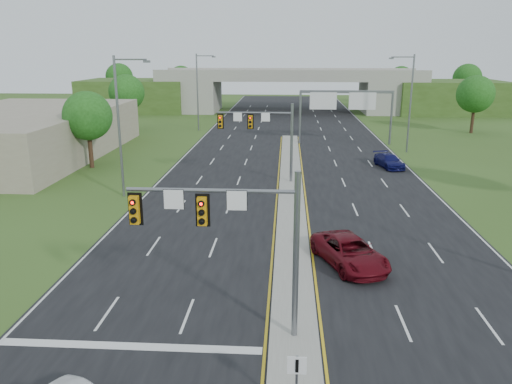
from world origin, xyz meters
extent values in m
plane|color=#354F1C|center=(0.00, 0.00, 0.00)|extent=(240.00, 240.00, 0.00)
cube|color=black|center=(0.00, 35.00, 0.01)|extent=(24.00, 160.00, 0.02)
cube|color=gray|center=(0.00, 23.00, 0.10)|extent=(2.00, 54.00, 0.16)
cube|color=gold|center=(-1.15, 23.00, 0.03)|extent=(0.12, 54.00, 0.01)
cube|color=gold|center=(1.15, 23.00, 0.03)|extent=(0.12, 54.00, 0.01)
cube|color=silver|center=(-11.80, 35.00, 0.03)|extent=(0.12, 160.00, 0.01)
cube|color=silver|center=(11.80, 35.00, 0.03)|extent=(0.12, 160.00, 0.01)
cube|color=silver|center=(-6.50, -1.00, 0.03)|extent=(10.50, 0.50, 0.01)
cylinder|color=slate|center=(0.00, 0.00, 3.50)|extent=(0.24, 0.24, 7.00)
cylinder|color=slate|center=(-3.25, 0.00, 6.20)|extent=(6.50, 0.16, 0.16)
cube|color=orange|center=(-3.58, -0.25, 5.45)|extent=(0.35, 0.25, 1.10)
cube|color=orange|center=(-6.17, -0.25, 5.45)|extent=(0.35, 0.25, 1.10)
cube|color=black|center=(-3.58, -0.11, 5.45)|extent=(0.55, 0.04, 1.30)
cube|color=black|center=(-6.17, -0.11, 5.45)|extent=(0.55, 0.04, 1.30)
sphere|color=#FF0C05|center=(-3.58, -0.38, 5.80)|extent=(0.20, 0.20, 0.20)
sphere|color=#FF0C05|center=(-6.17, -0.38, 5.80)|extent=(0.20, 0.20, 0.20)
cube|color=white|center=(-4.68, -0.10, 5.85)|extent=(0.75, 0.04, 0.75)
cube|color=white|center=(-2.27, -0.10, 5.85)|extent=(0.75, 0.04, 0.75)
cylinder|color=slate|center=(0.00, 25.00, 3.50)|extent=(0.24, 0.24, 7.00)
cylinder|color=slate|center=(-3.25, 25.00, 6.20)|extent=(6.50, 0.16, 0.16)
cube|color=orange|center=(-3.58, 24.75, 5.45)|extent=(0.35, 0.25, 1.10)
cube|color=orange|center=(-6.17, 24.75, 5.45)|extent=(0.35, 0.25, 1.10)
cube|color=black|center=(-3.58, 24.89, 5.45)|extent=(0.55, 0.04, 1.30)
cube|color=black|center=(-6.17, 24.89, 5.45)|extent=(0.55, 0.04, 1.30)
sphere|color=#FF0C05|center=(-3.58, 24.62, 5.80)|extent=(0.20, 0.20, 0.20)
sphere|color=#FF0C05|center=(-6.17, 24.62, 5.80)|extent=(0.20, 0.20, 0.20)
cube|color=white|center=(-4.68, 24.90, 5.85)|extent=(0.75, 0.04, 0.75)
cube|color=white|center=(-2.27, 24.90, 5.85)|extent=(0.75, 0.04, 0.75)
cube|color=white|center=(0.00, -4.55, 1.90)|extent=(0.60, 0.04, 0.60)
cube|color=black|center=(0.00, -4.58, 1.90)|extent=(0.10, 0.02, 0.45)
cylinder|color=slate|center=(1.20, 45.00, 3.30)|extent=(0.28, 0.28, 6.60)
cylinder|color=slate|center=(12.50, 45.00, 3.30)|extent=(0.28, 0.28, 6.60)
cube|color=slate|center=(6.85, 45.00, 6.50)|extent=(11.50, 0.35, 0.35)
cube|color=#0D5D28|center=(4.00, 44.80, 5.40)|extent=(3.20, 0.08, 2.00)
cube|color=#0D5D28|center=(8.80, 44.80, 5.40)|extent=(3.20, 0.08, 2.00)
cube|color=silver|center=(4.00, 44.75, 5.40)|extent=(3.30, 0.03, 2.10)
cube|color=silver|center=(8.80, 44.75, 5.40)|extent=(3.30, 0.03, 2.10)
cube|color=gray|center=(-17.00, 80.00, 3.00)|extent=(6.00, 12.00, 6.00)
cube|color=gray|center=(17.00, 80.00, 3.00)|extent=(6.00, 12.00, 6.00)
cube|color=#354F1C|center=(-30.00, 80.00, 3.00)|extent=(20.00, 14.00, 6.00)
cube|color=#354F1C|center=(30.00, 80.00, 3.00)|extent=(20.00, 14.00, 6.00)
cube|color=gray|center=(0.00, 80.00, 6.60)|extent=(50.00, 12.00, 1.20)
cube|color=gray|center=(0.00, 74.20, 7.65)|extent=(50.00, 0.40, 0.90)
cube|color=gray|center=(0.00, 85.80, 7.65)|extent=(50.00, 0.40, 0.90)
cylinder|color=slate|center=(-13.50, 20.00, 5.50)|extent=(0.20, 0.20, 11.00)
cylinder|color=slate|center=(-12.25, 20.00, 10.70)|extent=(2.50, 0.12, 0.12)
cube|color=slate|center=(-11.00, 20.00, 10.55)|extent=(0.50, 0.25, 0.18)
cylinder|color=slate|center=(-13.50, 55.00, 5.50)|extent=(0.20, 0.20, 11.00)
cylinder|color=slate|center=(-12.25, 55.00, 10.70)|extent=(2.50, 0.12, 0.12)
cube|color=slate|center=(-11.00, 55.00, 10.55)|extent=(0.50, 0.25, 0.18)
cylinder|color=slate|center=(13.50, 40.00, 5.50)|extent=(0.20, 0.20, 11.00)
cylinder|color=slate|center=(12.25, 40.00, 10.70)|extent=(2.50, 0.12, 0.12)
cube|color=slate|center=(11.00, 40.00, 10.55)|extent=(0.50, 0.25, 0.18)
cylinder|color=#382316|center=(-20.00, 30.00, 2.00)|extent=(0.44, 0.44, 4.00)
sphere|color=#1C4A13|center=(-20.00, 30.00, 5.20)|extent=(4.80, 4.80, 4.80)
cylinder|color=#382316|center=(-24.00, 55.00, 2.12)|extent=(0.44, 0.44, 4.25)
sphere|color=#1C4A13|center=(-24.00, 55.00, 5.53)|extent=(5.20, 5.20, 5.20)
cylinder|color=#382316|center=(26.00, 55.00, 2.12)|extent=(0.44, 0.44, 4.25)
sphere|color=#1C4A13|center=(26.00, 55.00, 5.53)|extent=(5.20, 5.20, 5.20)
cylinder|color=#382316|center=(-38.00, 94.00, 2.25)|extent=(0.44, 0.44, 4.50)
sphere|color=#1C4A13|center=(-38.00, 94.00, 5.85)|extent=(6.00, 6.00, 6.00)
cylinder|color=#382316|center=(-24.00, 94.00, 2.12)|extent=(0.44, 0.44, 4.25)
sphere|color=#1C4A13|center=(-24.00, 94.00, 5.53)|extent=(5.60, 5.60, 5.60)
cylinder|color=#382316|center=(24.00, 94.00, 2.12)|extent=(0.44, 0.44, 4.25)
sphere|color=#1C4A13|center=(24.00, 94.00, 5.53)|extent=(5.60, 5.60, 5.60)
cylinder|color=#382316|center=(38.00, 94.00, 2.25)|extent=(0.44, 0.44, 4.50)
sphere|color=#1C4A13|center=(38.00, 94.00, 5.85)|extent=(6.00, 6.00, 6.00)
cube|color=gray|center=(-30.00, 35.00, 2.50)|extent=(18.00, 30.00, 5.00)
imported|color=#580812|center=(3.08, 7.42, 0.79)|extent=(4.39, 6.11, 1.55)
imported|color=#0C0E4A|center=(9.89, 31.82, 0.69)|extent=(2.88, 4.91, 1.34)
camera|label=1|loc=(-0.44, -17.98, 11.25)|focal=35.00mm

